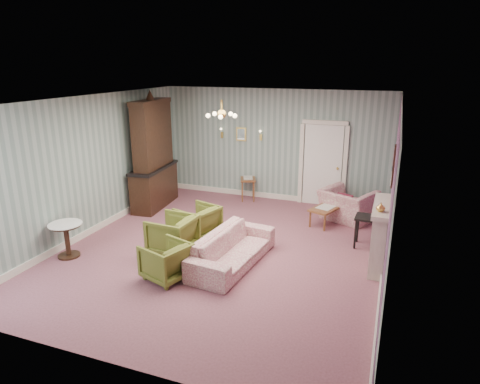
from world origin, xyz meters
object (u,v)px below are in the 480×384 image
at_px(sofa_chintz, 233,243).
at_px(side_table_black, 365,232).
at_px(fireplace, 379,235).
at_px(pedestal_table, 67,240).
at_px(olive_chair_c, 198,220).
at_px(olive_chair_a, 166,259).
at_px(olive_chair_b, 173,233).
at_px(dresser, 153,151).
at_px(coffee_table, 325,216).
at_px(wingback_chair, 348,200).

height_order(sofa_chintz, side_table_black, sofa_chintz).
relative_size(fireplace, pedestal_table, 2.09).
distance_m(fireplace, pedestal_table, 5.77).
bearing_deg(olive_chair_c, olive_chair_a, 25.57).
height_order(olive_chair_b, sofa_chintz, sofa_chintz).
distance_m(dresser, coffee_table, 4.47).
xyz_separation_m(fireplace, side_table_black, (-0.27, 0.72, -0.26)).
xyz_separation_m(olive_chair_a, fireplace, (3.33, 1.78, 0.22)).
xyz_separation_m(olive_chair_c, fireplace, (3.59, 0.02, 0.19)).
bearing_deg(coffee_table, side_table_black, -44.81).
bearing_deg(wingback_chair, dresser, 33.14).
xyz_separation_m(wingback_chair, coffee_table, (-0.42, -0.48, -0.28)).
height_order(fireplace, coffee_table, fireplace).
distance_m(olive_chair_b, coffee_table, 3.54).
bearing_deg(fireplace, sofa_chintz, -160.22).
distance_m(wingback_chair, coffee_table, 0.69).
bearing_deg(sofa_chintz, side_table_black, -47.74).
relative_size(wingback_chair, side_table_black, 1.74).
distance_m(olive_chair_c, fireplace, 3.60).
distance_m(fireplace, coffee_table, 2.08).
height_order(sofa_chintz, wingback_chair, wingback_chair).
height_order(coffee_table, side_table_black, side_table_black).
relative_size(sofa_chintz, side_table_black, 3.26).
distance_m(olive_chair_b, olive_chair_c, 0.82).
bearing_deg(dresser, wingback_chair, 2.48).
relative_size(wingback_chair, pedestal_table, 1.67).
bearing_deg(wingback_chair, olive_chair_c, 62.70).
bearing_deg(olive_chair_b, olive_chair_c, 173.25).
distance_m(fireplace, side_table_black, 0.81).
height_order(dresser, fireplace, dresser).
height_order(olive_chair_a, dresser, dresser).
xyz_separation_m(dresser, pedestal_table, (0.00, -3.15, -1.09)).
xyz_separation_m(fireplace, pedestal_table, (-5.51, -1.68, -0.24)).
xyz_separation_m(fireplace, coffee_table, (-1.21, 1.65, -0.37)).
bearing_deg(wingback_chair, side_table_black, 135.34).
height_order(dresser, side_table_black, dresser).
height_order(wingback_chair, side_table_black, wingback_chair).
distance_m(dresser, side_table_black, 5.40).
height_order(wingback_chair, coffee_table, wingback_chair).
bearing_deg(dresser, coffee_table, -3.06).
xyz_separation_m(olive_chair_a, olive_chair_b, (-0.40, 0.95, 0.05)).
height_order(dresser, coffee_table, dresser).
bearing_deg(fireplace, side_table_black, 110.82).
relative_size(olive_chair_a, olive_chair_c, 0.92).
relative_size(olive_chair_b, olive_chair_c, 1.06).
distance_m(dresser, pedestal_table, 3.33).
xyz_separation_m(olive_chair_b, fireplace, (3.73, 0.83, 0.17)).
relative_size(fireplace, side_table_black, 2.18).
distance_m(coffee_table, side_table_black, 1.33).
height_order(olive_chair_b, wingback_chair, wingback_chair).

